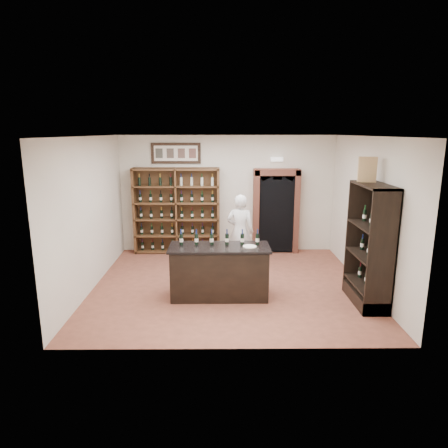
% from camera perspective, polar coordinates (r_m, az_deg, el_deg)
% --- Properties ---
extents(floor, '(5.50, 5.50, 0.00)m').
position_cam_1_polar(floor, '(8.34, 0.75, -8.65)').
color(floor, brown).
rests_on(floor, ground).
extents(ceiling, '(5.50, 5.50, 0.00)m').
position_cam_1_polar(ceiling, '(7.75, 0.82, 12.44)').
color(ceiling, white).
rests_on(ceiling, wall_back).
extents(wall_back, '(5.50, 0.04, 3.00)m').
position_cam_1_polar(wall_back, '(10.37, 0.47, 4.28)').
color(wall_back, silver).
rests_on(wall_back, ground).
extents(wall_left, '(0.04, 5.00, 3.00)m').
position_cam_1_polar(wall_left, '(8.31, -18.54, 1.39)').
color(wall_left, silver).
rests_on(wall_left, ground).
extents(wall_right, '(0.04, 5.00, 3.00)m').
position_cam_1_polar(wall_right, '(8.43, 19.83, 1.45)').
color(wall_right, silver).
rests_on(wall_right, ground).
extents(wine_shelf, '(2.20, 0.38, 2.20)m').
position_cam_1_polar(wine_shelf, '(10.33, -6.75, 1.91)').
color(wine_shelf, brown).
rests_on(wine_shelf, ground).
extents(framed_picture, '(1.25, 0.04, 0.52)m').
position_cam_1_polar(framed_picture, '(10.29, -6.88, 10.01)').
color(framed_picture, black).
rests_on(framed_picture, wall_back).
extents(arched_doorway, '(1.17, 0.35, 2.17)m').
position_cam_1_polar(arched_doorway, '(10.36, 7.42, 2.13)').
color(arched_doorway, black).
rests_on(arched_doorway, ground).
extents(emergency_light, '(0.30, 0.10, 0.10)m').
position_cam_1_polar(emergency_light, '(10.29, 7.56, 9.15)').
color(emergency_light, white).
rests_on(emergency_light, wall_back).
extents(tasting_counter, '(1.88, 0.78, 1.00)m').
position_cam_1_polar(tasting_counter, '(7.60, -0.66, -6.87)').
color(tasting_counter, black).
rests_on(tasting_counter, ground).
extents(counter_bottle_0, '(0.07, 0.07, 0.30)m').
position_cam_1_polar(counter_bottle_0, '(7.56, -6.13, -2.17)').
color(counter_bottle_0, black).
rests_on(counter_bottle_0, tasting_counter).
extents(counter_bottle_1, '(0.07, 0.07, 0.30)m').
position_cam_1_polar(counter_bottle_1, '(7.54, -3.95, -2.17)').
color(counter_bottle_1, black).
rests_on(counter_bottle_1, tasting_counter).
extents(counter_bottle_2, '(0.07, 0.07, 0.30)m').
position_cam_1_polar(counter_bottle_2, '(7.53, -1.76, -2.17)').
color(counter_bottle_2, black).
rests_on(counter_bottle_2, tasting_counter).
extents(counter_bottle_3, '(0.07, 0.07, 0.30)m').
position_cam_1_polar(counter_bottle_3, '(7.53, 0.43, -2.16)').
color(counter_bottle_3, black).
rests_on(counter_bottle_3, tasting_counter).
extents(counter_bottle_4, '(0.07, 0.07, 0.30)m').
position_cam_1_polar(counter_bottle_4, '(7.54, 2.62, -2.16)').
color(counter_bottle_4, black).
rests_on(counter_bottle_4, tasting_counter).
extents(counter_bottle_5, '(0.07, 0.07, 0.30)m').
position_cam_1_polar(counter_bottle_5, '(7.56, 4.80, -2.15)').
color(counter_bottle_5, black).
rests_on(counter_bottle_5, tasting_counter).
extents(side_cabinet, '(0.48, 1.20, 2.20)m').
position_cam_1_polar(side_cabinet, '(7.72, 20.10, -5.34)').
color(side_cabinet, black).
rests_on(side_cabinet, ground).
extents(shopkeeper, '(0.70, 0.54, 1.72)m').
position_cam_1_polar(shopkeeper, '(9.12, 2.31, -1.07)').
color(shopkeeper, silver).
rests_on(shopkeeper, ground).
extents(plate, '(0.25, 0.25, 0.02)m').
position_cam_1_polar(plate, '(7.40, 3.69, -3.24)').
color(plate, silver).
rests_on(plate, tasting_counter).
extents(wine_crate, '(0.34, 0.20, 0.45)m').
position_cam_1_polar(wine_crate, '(7.65, 19.78, 7.35)').
color(wine_crate, '#AB7C5A').
rests_on(wine_crate, side_cabinet).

